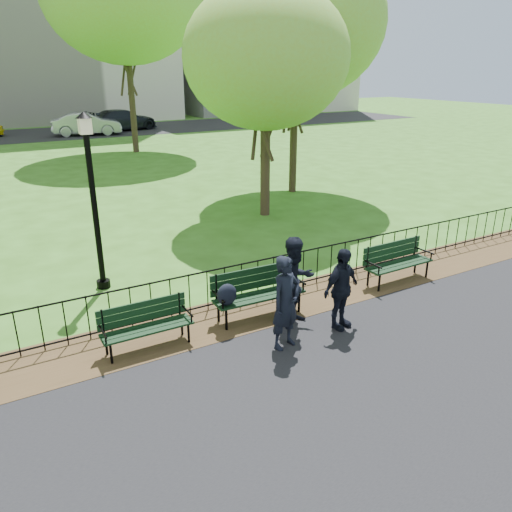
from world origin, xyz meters
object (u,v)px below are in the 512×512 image
tree_near_e (266,57)px  park_bench_right_a (396,258)px  park_bench_left_a (145,321)px  person_right (341,289)px  sedan_silver (87,124)px  park_bench_main (246,290)px  lamppost (93,197)px  sedan_dark (123,120)px  tree_mid_e (297,23)px  person_mid (295,281)px  person_left (286,303)px

tree_near_e → park_bench_right_a: bearing=-92.5°
park_bench_left_a → person_right: 3.68m
sedan_silver → tree_near_e: bearing=-166.2°
park_bench_left_a → sedan_silver: bearing=79.6°
park_bench_main → park_bench_left_a: (-2.06, -0.01, -0.12)m
lamppost → sedan_dark: 31.44m
park_bench_left_a → lamppost: bearing=90.7°
tree_mid_e → person_mid: 12.49m
person_right → sedan_dark: bearing=67.3°
tree_near_e → person_right: (-2.86, -7.57, -4.22)m
park_bench_left_a → lamppost: lamppost is taller
person_mid → person_right: person_mid is taller
park_bench_main → tree_mid_e: size_ratio=0.21×
person_mid → sedan_silver: bearing=81.4°
person_left → person_right: size_ratio=1.07×
park_bench_right_a → lamppost: 6.99m
park_bench_right_a → tree_near_e: size_ratio=0.25×
sedan_silver → person_left: bearing=-173.7°
sedan_dark → person_mid: bearing=153.6°
tree_mid_e → person_mid: bearing=-123.7°
park_bench_left_a → person_right: bearing=-18.5°
tree_mid_e → person_mid: tree_mid_e is taller
park_bench_left_a → person_left: (2.17, -1.24, 0.35)m
park_bench_right_a → person_right: person_right is taller
park_bench_right_a → lamppost: size_ratio=0.46×
person_mid → park_bench_right_a: bearing=6.5°
park_bench_right_a → lamppost: (-6.08, 3.07, 1.55)m
lamppost → person_right: bearing=-50.3°
park_bench_right_a → person_left: (-3.89, -1.21, 0.30)m
park_bench_left_a → sedan_dark: size_ratio=0.29×
person_left → person_mid: size_ratio=0.98×
person_right → park_bench_main: bearing=126.6°
person_right → sedan_silver: (2.45, 32.55, 0.01)m
tree_near_e → lamppost: bearing=-152.1°
person_left → person_mid: person_mid is taller
park_bench_main → park_bench_left_a: size_ratio=1.18×
park_bench_left_a → park_bench_right_a: (6.06, -0.03, 0.05)m
lamppost → person_right: size_ratio=2.42×
park_bench_right_a → person_left: person_left is taller
person_left → person_mid: 0.93m
park_bench_left_a → person_right: (3.47, -1.18, 0.29)m
park_bench_main → person_right: person_right is taller
park_bench_main → person_mid: person_mid is taller
lamppost → tree_near_e: size_ratio=0.54×
person_mid → park_bench_main: bearing=139.1°
sedan_silver → sedan_dark: size_ratio=0.87×
tree_mid_e → park_bench_main: bearing=-128.6°
park_bench_left_a → lamppost: 3.43m
park_bench_left_a → tree_mid_e: bearing=44.3°
park_bench_main → person_mid: bearing=-35.1°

